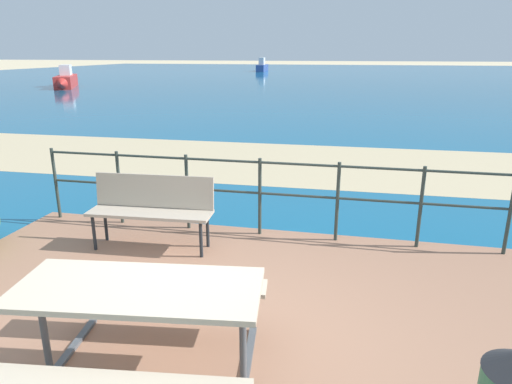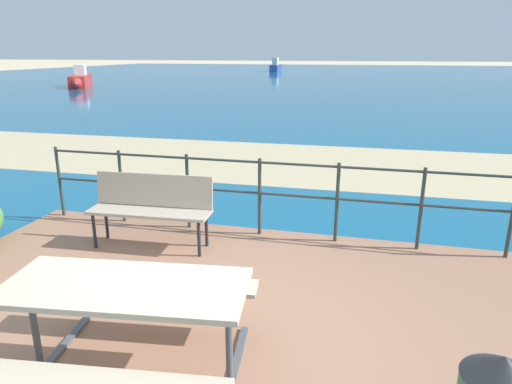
{
  "view_description": "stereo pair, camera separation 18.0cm",
  "coord_description": "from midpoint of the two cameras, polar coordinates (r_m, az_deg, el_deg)",
  "views": [
    {
      "loc": [
        1.13,
        -3.03,
        2.35
      ],
      "look_at": [
        -0.07,
        2.51,
        0.6
      ],
      "focal_mm": 32.04,
      "sensor_mm": 36.0,
      "label": 1
    },
    {
      "loc": [
        1.31,
        -2.99,
        2.35
      ],
      "look_at": [
        -0.07,
        2.51,
        0.6
      ],
      "focal_mm": 32.04,
      "sensor_mm": 36.0,
      "label": 2
    }
  ],
  "objects": [
    {
      "name": "railing_fence",
      "position": [
        5.82,
        -0.4,
        0.49
      ],
      "size": [
        5.94,
        0.04,
        1.01
      ],
      "color": "#2D3833",
      "rests_on": "patio_paving"
    },
    {
      "name": "sea_water",
      "position": [
        43.09,
        10.91,
        13.72
      ],
      "size": [
        90.0,
        90.0,
        0.01
      ],
      "primitive_type": "cube",
      "color": "#145B84",
      "rests_on": "ground"
    },
    {
      "name": "beach_strip",
      "position": [
        10.11,
        4.97,
        3.66
      ],
      "size": [
        54.05,
        4.64,
        0.01
      ],
      "primitive_type": "cube",
      "rotation": [
        0.0,
        0.0,
        0.01
      ],
      "color": "tan",
      "rests_on": "ground"
    },
    {
      "name": "boat_mid",
      "position": [
        58.59,
        0.7,
        15.38
      ],
      "size": [
        1.29,
        5.45,
        1.63
      ],
      "rotation": [
        0.0,
        0.0,
        1.64
      ],
      "color": "#2D478C",
      "rests_on": "sea_water"
    },
    {
      "name": "boat_near",
      "position": [
        34.48,
        -22.78,
        12.79
      ],
      "size": [
        3.36,
        5.3,
        1.47
      ],
      "rotation": [
        0.0,
        0.0,
        5.2
      ],
      "color": "red",
      "rests_on": "sea_water"
    },
    {
      "name": "park_bench",
      "position": [
        5.64,
        -13.76,
        -1.52
      ],
      "size": [
        1.5,
        0.5,
        0.87
      ],
      "rotation": [
        0.0,
        0.0,
        0.06
      ],
      "color": "tan",
      "rests_on": "patio_paving"
    },
    {
      "name": "ground_plane",
      "position": [
        4.01,
        -8.43,
        -18.99
      ],
      "size": [
        240.0,
        240.0,
        0.0
      ],
      "primitive_type": "plane",
      "color": "beige"
    },
    {
      "name": "picnic_table",
      "position": [
        3.34,
        -15.9,
        -14.07
      ],
      "size": [
        1.83,
        1.66,
        0.79
      ],
      "rotation": [
        0.0,
        0.0,
        0.12
      ],
      "color": "#BCAD93",
      "rests_on": "patio_paving"
    },
    {
      "name": "patio_paving",
      "position": [
        3.99,
        -8.45,
        -18.64
      ],
      "size": [
        6.4,
        5.2,
        0.06
      ],
      "primitive_type": "cube",
      "color": "#996B51",
      "rests_on": "ground"
    }
  ]
}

